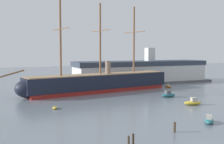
% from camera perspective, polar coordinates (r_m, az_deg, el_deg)
% --- Properties ---
extents(tall_ship, '(57.83, 15.75, 27.94)m').
position_cam_1_polar(tall_ship, '(88.90, -2.41, -2.12)').
color(tall_ship, maroon).
rests_on(tall_ship, ground).
extents(motorboat_foreground_right, '(3.79, 3.90, 1.61)m').
position_cam_1_polar(motorboat_foreground_right, '(54.27, 19.22, -9.28)').
color(motorboat_foreground_right, '#236670').
rests_on(motorboat_foreground_right, ground).
extents(motorboat_mid_right, '(4.62, 2.77, 1.81)m').
position_cam_1_polar(motorboat_mid_right, '(70.72, 16.22, -5.98)').
color(motorboat_mid_right, gold).
rests_on(motorboat_mid_right, ground).
extents(dinghy_alongside_bow, '(1.70, 2.55, 0.55)m').
position_cam_1_polar(dinghy_alongside_bow, '(64.73, -11.62, -7.17)').
color(dinghy_alongside_bow, gold).
rests_on(dinghy_alongside_bow, ground).
extents(motorboat_alongside_stern, '(4.60, 2.06, 1.90)m').
position_cam_1_polar(motorboat_alongside_stern, '(80.77, 11.47, -4.58)').
color(motorboat_alongside_stern, '#236670').
rests_on(motorboat_alongside_stern, ground).
extents(motorboat_far_right, '(2.25, 3.12, 1.21)m').
position_cam_1_polar(motorboat_far_right, '(101.49, 11.41, -2.88)').
color(motorboat_far_right, orange).
rests_on(motorboat_far_right, ground).
extents(mooring_piling_nearest, '(0.43, 0.43, 1.66)m').
position_cam_1_polar(mooring_piling_nearest, '(47.00, 12.67, -10.94)').
color(mooring_piling_nearest, '#4C3D2D').
rests_on(mooring_piling_nearest, ground).
extents(mooring_piling_left_pair, '(0.30, 0.30, 1.76)m').
position_cam_1_polar(mooring_piling_left_pair, '(38.65, 3.42, -14.18)').
color(mooring_piling_left_pair, '#423323').
rests_on(mooring_piling_left_pair, ground).
extents(mooring_piling_right_pair, '(0.31, 0.31, 2.35)m').
position_cam_1_polar(mooring_piling_right_pair, '(37.72, 4.34, -14.19)').
color(mooring_piling_right_pair, '#382B1E').
rests_on(mooring_piling_right_pair, ground).
extents(dockside_warehouse_right, '(59.96, 14.81, 14.23)m').
position_cam_1_polar(dockside_warehouse_right, '(113.51, 6.05, -0.01)').
color(dockside_warehouse_right, '#565659').
rests_on(dockside_warehouse_right, ground).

